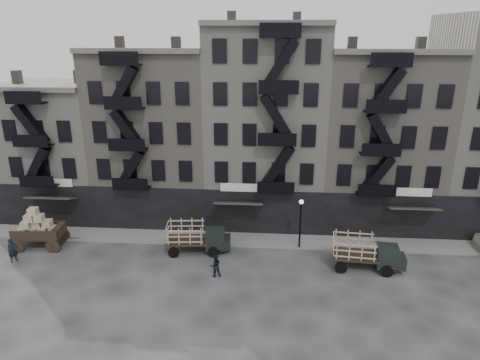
# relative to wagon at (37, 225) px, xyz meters

# --- Properties ---
(ground) EXTENTS (140.00, 140.00, 0.00)m
(ground) POSITION_rel_wagon_xyz_m (18.08, -1.41, -1.94)
(ground) COLOR #38383A
(ground) RESTS_ON ground
(sidewalk) EXTENTS (55.00, 2.50, 0.15)m
(sidewalk) POSITION_rel_wagon_xyz_m (18.08, 2.34, -1.86)
(sidewalk) COLOR slate
(sidewalk) RESTS_ON ground
(building_west) EXTENTS (10.00, 11.35, 13.20)m
(building_west) POSITION_rel_wagon_xyz_m (-1.92, 8.42, 4.06)
(building_west) COLOR #A49F97
(building_west) RESTS_ON ground
(building_midwest) EXTENTS (10.00, 11.35, 16.20)m
(building_midwest) POSITION_rel_wagon_xyz_m (8.08, 8.41, 5.56)
(building_midwest) COLOR gray
(building_midwest) RESTS_ON ground
(building_center) EXTENTS (10.00, 11.35, 18.20)m
(building_center) POSITION_rel_wagon_xyz_m (18.08, 8.41, 6.56)
(building_center) COLOR #A49F97
(building_center) RESTS_ON ground
(building_mideast) EXTENTS (10.00, 11.35, 16.20)m
(building_mideast) POSITION_rel_wagon_xyz_m (28.08, 8.41, 5.56)
(building_mideast) COLOR gray
(building_mideast) RESTS_ON ground
(lamp_post) EXTENTS (0.36, 0.36, 4.28)m
(lamp_post) POSITION_rel_wagon_xyz_m (21.08, 1.19, 0.85)
(lamp_post) COLOR black
(lamp_post) RESTS_ON ground
(wagon) EXTENTS (4.15, 2.44, 3.39)m
(wagon) POSITION_rel_wagon_xyz_m (0.00, 0.00, 0.00)
(wagon) COLOR black
(wagon) RESTS_ON ground
(stake_truck_west) EXTENTS (5.11, 2.45, 2.49)m
(stake_truck_west) POSITION_rel_wagon_xyz_m (12.94, 0.16, -0.52)
(stake_truck_west) COLOR black
(stake_truck_west) RESTS_ON ground
(stake_truck_east) EXTENTS (5.28, 2.49, 2.58)m
(stake_truck_east) POSITION_rel_wagon_xyz_m (25.78, -1.42, -0.47)
(stake_truck_east) COLOR black
(stake_truck_east) RESTS_ON ground
(pedestrian_west) EXTENTS (0.78, 0.83, 1.92)m
(pedestrian_west) POSITION_rel_wagon_xyz_m (-0.70, -2.49, -0.98)
(pedestrian_west) COLOR black
(pedestrian_west) RESTS_ON ground
(pedestrian_mid) EXTENTS (0.98, 0.86, 1.69)m
(pedestrian_mid) POSITION_rel_wagon_xyz_m (14.88, -3.33, -1.09)
(pedestrian_mid) COLOR black
(pedestrian_mid) RESTS_ON ground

